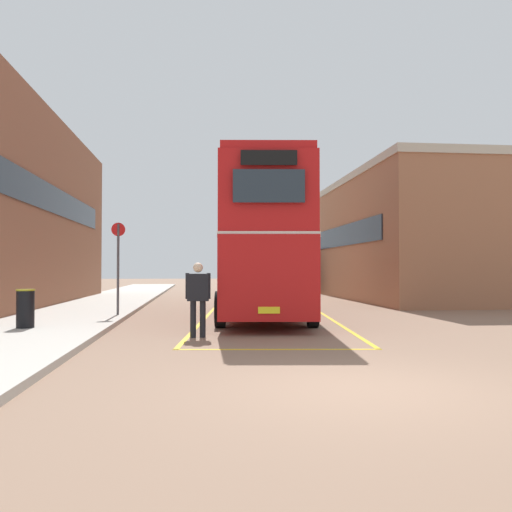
{
  "coord_description": "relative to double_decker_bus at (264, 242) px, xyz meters",
  "views": [
    {
      "loc": [
        -2.2,
        -7.07,
        1.61
      ],
      "look_at": [
        0.05,
        14.15,
        2.13
      ],
      "focal_mm": 37.68,
      "sensor_mm": 36.0,
      "label": 1
    }
  ],
  "objects": [
    {
      "name": "ground_plane",
      "position": [
        0.04,
        3.54,
        -2.51
      ],
      "size": [
        135.6,
        135.6,
        0.0
      ],
      "primitive_type": "plane",
      "color": "#846651"
    },
    {
      "name": "double_decker_bus",
      "position": [
        0.0,
        0.0,
        0.0
      ],
      "size": [
        3.54,
        10.72,
        4.75
      ],
      "color": "black",
      "rests_on": "ground"
    },
    {
      "name": "bay_marking_yellow",
      "position": [
        -0.09,
        -1.94,
        -2.51
      ],
      "size": [
        5.38,
        12.91,
        0.01
      ],
      "color": "gold",
      "rests_on": "ground"
    },
    {
      "name": "single_deck_bus",
      "position": [
        3.71,
        20.51,
        -0.88
      ],
      "size": [
        2.94,
        8.44,
        3.02
      ],
      "color": "black",
      "rests_on": "ground"
    },
    {
      "name": "depot_building_right",
      "position": [
        9.95,
        9.76,
        0.75
      ],
      "size": [
        8.96,
        15.41,
        6.53
      ],
      "color": "#9E6647",
      "rests_on": "ground"
    },
    {
      "name": "litter_bin",
      "position": [
        -6.48,
        -3.97,
        -1.89
      ],
      "size": [
        0.46,
        0.46,
        0.97
      ],
      "color": "black",
      "rests_on": "sidewalk_left"
    },
    {
      "name": "bus_stop_sign",
      "position": [
        -4.77,
        -0.27,
        -0.61
      ],
      "size": [
        0.43,
        0.16,
        2.97
      ],
      "color": "#4C4C51",
      "rests_on": "sidewalk_left"
    },
    {
      "name": "sidewalk_left",
      "position": [
        -6.46,
        5.94,
        -2.44
      ],
      "size": [
        4.0,
        57.6,
        0.14
      ],
      "primitive_type": "cube",
      "color": "#B2ADA3",
      "rests_on": "ground"
    },
    {
      "name": "pedestrian_boarding",
      "position": [
        -2.19,
        -5.2,
        -1.49
      ],
      "size": [
        0.59,
        0.26,
        1.76
      ],
      "color": "black",
      "rests_on": "ground"
    }
  ]
}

